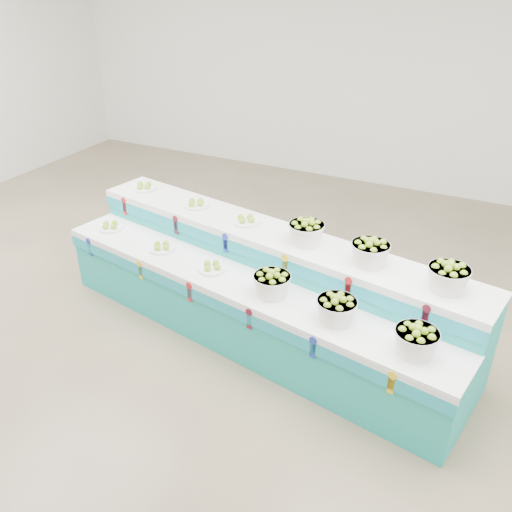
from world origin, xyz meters
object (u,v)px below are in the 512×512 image
basket_upper_right (448,277)px  plate_upper_mid (196,203)px  display_stand (256,288)px  basket_lower_left (272,283)px

basket_upper_right → plate_upper_mid: bearing=169.3°
basket_upper_right → display_stand: bearing=178.2°
plate_upper_mid → basket_upper_right: size_ratio=0.79×
basket_lower_left → plate_upper_mid: bearing=148.2°
display_stand → basket_lower_left: (0.33, -0.34, 0.33)m
display_stand → basket_upper_right: bearing=8.9°
display_stand → plate_upper_mid: size_ratio=16.42×
display_stand → basket_upper_right: basket_upper_right is taller
basket_lower_left → plate_upper_mid: (-1.28, 0.79, 0.23)m
basket_lower_left → display_stand: bearing=134.1°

